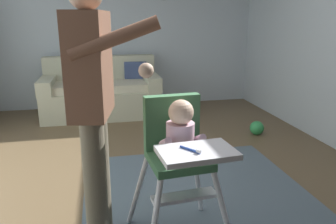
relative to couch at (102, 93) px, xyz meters
name	(u,v)px	position (x,y,z in m)	size (l,w,h in m)	color
ground	(160,189)	(0.46, -2.38, -0.38)	(5.75, 7.34, 0.10)	brown
wall_far	(127,23)	(0.46, 0.52, 1.01)	(4.95, 0.06, 2.68)	silver
area_rug	(204,206)	(0.73, -2.80, -0.33)	(1.85, 2.22, 0.01)	slate
couch	(102,93)	(0.00, 0.00, 0.00)	(1.70, 0.86, 0.86)	beige
high_chair	(179,145)	(0.44, -3.14, 0.34)	(0.66, 0.76, 0.97)	white
adult_standing	(93,104)	(-0.06, -3.04, 0.60)	(0.51, 0.56, 1.64)	#736955
toy_ball	(257,128)	(1.89, -1.35, -0.24)	(0.18, 0.18, 0.18)	green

